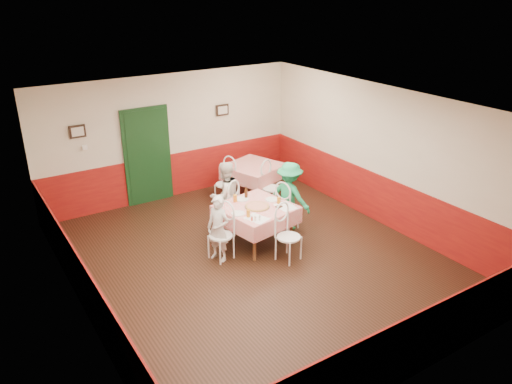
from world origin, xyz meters
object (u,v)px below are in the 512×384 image
diner_left (218,229)px  diner_far (225,195)px  chair_right (287,208)px  beer_bottle (246,193)px  glass_c (235,198)px  glass_a (248,213)px  chair_second_b (272,188)px  main_table (256,225)px  diner_right (289,196)px  glass_b (279,200)px  chair_second_a (225,184)px  pizza (257,206)px  chair_near (289,237)px  chair_left (221,236)px  wallet (279,207)px  chair_far (227,207)px  second_table (254,181)px

diner_left → diner_far: 1.28m
chair_right → beer_bottle: bearing=51.0°
glass_c → diner_far: bearing=83.3°
glass_a → chair_second_b: bearing=44.0°
chair_second_b → diner_far: diner_far is taller
main_table → diner_right: bearing=10.0°
diner_right → glass_b: bearing=101.8°
diner_right → chair_right: bearing=80.2°
chair_second_a → diner_right: (0.47, -1.76, 0.25)m
chair_right → pizza: (-0.84, -0.19, 0.32)m
pizza → beer_bottle: size_ratio=2.04×
main_table → beer_bottle: beer_bottle is taller
chair_near → diner_far: (-0.31, 1.72, 0.25)m
chair_right → beer_bottle: 0.93m
chair_right → chair_second_a: bearing=-5.7°
chair_left → wallet: bearing=72.9°
chair_second_b → glass_b: size_ratio=6.99×
chair_far → chair_near: size_ratio=1.00×
chair_right → beer_bottle: size_ratio=4.19×
second_table → glass_b: 2.22m
chair_second_a → glass_b: (0.01, -2.04, 0.37)m
pizza → glass_b: size_ratio=3.41×
chair_far → beer_bottle: (0.20, -0.41, 0.42)m
wallet → diner_right: (0.55, 0.42, -0.07)m
main_table → chair_second_b: bearing=45.1°
chair_second_b → chair_second_a: bearing=115.7°
chair_near → wallet: size_ratio=8.18×
glass_a → diner_left: size_ratio=0.11×
glass_c → wallet: 0.86m
glass_a → glass_c: 0.71m
diner_far → chair_right: bearing=138.0°
chair_far → wallet: 1.24m
chair_right → beer_bottle: beer_bottle is taller
glass_a → beer_bottle: 0.84m
chair_far → glass_b: bearing=98.0°
chair_left → chair_near: 1.20m
glass_c → diner_far: diner_far is taller
chair_far → chair_second_b: size_ratio=1.00×
chair_left → chair_near: same height
chair_second_b → diner_right: diner_right is taller
chair_far → glass_b: chair_far is taller
chair_near → chair_right: bearing=40.2°
diner_right → chair_far: bearing=36.9°
chair_left → chair_right: same height
chair_right → wallet: size_ratio=8.18×
glass_b → diner_right: diner_right is taller
chair_second_a → glass_c: chair_second_a is taller
chair_far → glass_c: (-0.07, -0.44, 0.38)m
diner_right → pizza: bearing=82.6°
beer_bottle → main_table: bearing=-96.8°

